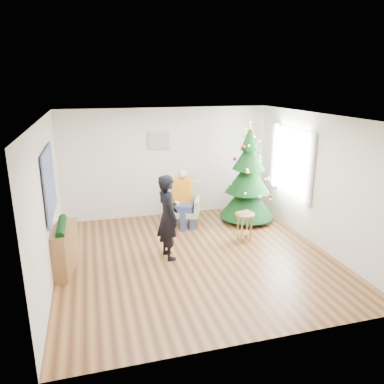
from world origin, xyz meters
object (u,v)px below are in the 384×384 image
object	(u,v)px
stool	(244,227)
console	(64,249)
standing_man	(168,217)
christmas_tree	(248,178)
armchair	(184,210)

from	to	relation	value
stool	console	distance (m)	3.52
stool	standing_man	bearing A→B (deg)	-169.63
christmas_tree	stool	world-z (taller)	christmas_tree
armchair	console	size ratio (longest dim) A/B	0.98
armchair	console	world-z (taller)	armchair
christmas_tree	standing_man	distance (m)	2.61
standing_man	console	world-z (taller)	standing_man
stool	armchair	distance (m)	1.56
christmas_tree	armchair	bearing A→B (deg)	174.88
armchair	standing_man	world-z (taller)	standing_man
armchair	standing_man	xyz separation A→B (m)	(-0.70, -1.53, 0.44)
standing_man	stool	bearing A→B (deg)	-90.24
standing_man	christmas_tree	bearing A→B (deg)	-68.05
christmas_tree	stool	xyz separation A→B (m)	(-0.53, -1.09, -0.73)
standing_man	console	distance (m)	1.89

